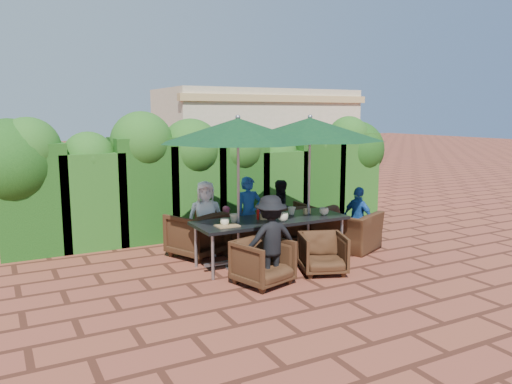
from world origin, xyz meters
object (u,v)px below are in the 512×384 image
chair_far_mid (240,230)px  chair_near_right (323,252)px  chair_far_right (288,221)px  chair_far_left (197,232)px  umbrella_right (310,129)px  chair_near_left (263,260)px  umbrella_left (238,131)px  chair_end_right (346,224)px  dining_table (271,223)px

chair_far_mid → chair_near_right: (0.53, -1.86, -0.01)m
chair_near_right → chair_far_right: bearing=95.9°
chair_far_left → chair_near_right: (1.39, -1.83, -0.09)m
chair_far_right → chair_far_mid: bearing=0.8°
umbrella_right → chair_far_left: umbrella_right is taller
umbrella_right → chair_far_right: 2.04m
umbrella_right → chair_near_left: (-1.40, -0.91, -1.84)m
umbrella_right → chair_far_right: size_ratio=2.99×
chair_far_right → umbrella_right: bearing=80.9°
chair_far_left → chair_near_right: bearing=103.1°
umbrella_left → chair_end_right: (2.25, 0.11, -1.74)m
umbrella_right → chair_near_right: size_ratio=3.58×
chair_far_left → chair_end_right: size_ratio=0.80×
dining_table → chair_far_right: chair_far_right is taller
umbrella_right → chair_end_right: 1.95m
umbrella_right → chair_near_right: (-0.32, -0.89, -1.87)m
chair_far_left → chair_end_right: chair_end_right is taller
dining_table → chair_far_left: bearing=134.4°
chair_near_right → chair_far_mid: bearing=126.8°
chair_far_mid → chair_end_right: chair_end_right is taller
chair_far_left → chair_far_right: chair_far_left is taller
dining_table → chair_end_right: (1.64, 0.09, -0.20)m
chair_far_left → chair_far_right: (1.88, 0.02, -0.02)m
dining_table → chair_far_right: size_ratio=3.13×
chair_near_left → chair_end_right: (2.27, 0.97, 0.10)m
chair_far_right → chair_near_left: size_ratio=1.13×
umbrella_left → chair_end_right: umbrella_left is taller
umbrella_left → chair_far_mid: (0.52, 1.01, -1.85)m
chair_far_mid → umbrella_left: bearing=47.2°
dining_table → chair_near_left: 1.13m
chair_near_right → chair_far_left: bearing=148.0°
chair_far_right → chair_near_right: size_ratio=1.20×
chair_far_left → umbrella_right: bearing=127.2°
dining_table → chair_far_mid: (-0.09, 0.99, -0.32)m
dining_table → chair_near_left: size_ratio=3.53×
chair_end_right → umbrella_right: bearing=69.6°
umbrella_right → chair_near_left: 2.48m
dining_table → chair_end_right: chair_end_right is taller
umbrella_left → umbrella_right: (1.37, 0.04, -0.00)m
chair_far_left → chair_near_left: chair_far_left is taller
chair_end_right → chair_far_mid: bearing=37.8°
umbrella_right → chair_far_mid: bearing=131.3°
chair_far_left → chair_far_mid: 0.86m
chair_far_right → chair_end_right: bearing=129.3°
chair_far_left → chair_far_right: bearing=156.6°
chair_far_right → chair_near_right: 1.92m
chair_far_mid → chair_far_right: bearing=164.1°
chair_far_mid → chair_far_right: 1.03m
umbrella_right → chair_far_right: bearing=79.7°
umbrella_right → chair_far_mid: (-0.85, 0.97, -1.85)m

